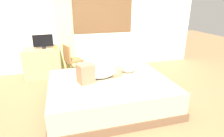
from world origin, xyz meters
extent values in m
plane|color=olive|center=(0.00, 0.00, 0.00)|extent=(16.00, 16.00, 0.00)
cube|color=beige|center=(0.00, 2.35, 1.45)|extent=(6.40, 0.12, 2.90)
cube|color=brown|center=(0.39, 2.28, 1.55)|extent=(1.67, 0.02, 1.06)
cube|color=white|center=(0.39, 2.28, 1.55)|extent=(1.59, 0.02, 0.98)
cube|color=brown|center=(-0.01, 0.08, 0.07)|extent=(2.22, 1.74, 0.14)
cube|color=tan|center=(-0.01, 0.08, 0.32)|extent=(2.15, 1.69, 0.36)
ellipsoid|color=#8C939E|center=(-0.08, 0.23, 0.59)|extent=(0.61, 0.43, 0.17)
sphere|color=#8C664C|center=(0.24, 0.33, 0.59)|extent=(0.17, 0.17, 0.17)
cube|color=#8C664C|center=(-0.44, 0.10, 0.67)|extent=(0.32, 0.31, 0.34)
cube|color=#8C664C|center=(0.13, 0.30, 0.54)|extent=(0.28, 0.33, 0.08)
ellipsoid|color=gray|center=(0.46, 0.34, 0.57)|extent=(0.26, 0.11, 0.13)
sphere|color=gray|center=(0.30, 0.33, 0.58)|extent=(0.08, 0.08, 0.08)
cylinder|color=gray|center=(0.61, 0.34, 0.63)|extent=(0.02, 0.02, 0.16)
cube|color=#997A56|center=(-1.31, 1.95, 0.37)|extent=(0.90, 0.56, 0.74)
cylinder|color=black|center=(-1.24, 1.95, 0.77)|extent=(0.10, 0.10, 0.05)
cube|color=black|center=(-1.24, 1.95, 0.94)|extent=(0.48, 0.08, 0.30)
cylinder|color=gold|center=(-0.96, 1.78, 0.78)|extent=(0.06, 0.06, 0.09)
cylinder|color=brown|center=(-0.45, 1.85, 0.22)|extent=(0.04, 0.04, 0.44)
cylinder|color=brown|center=(-0.35, 1.56, 0.22)|extent=(0.04, 0.04, 0.44)
cylinder|color=brown|center=(-0.74, 1.74, 0.22)|extent=(0.04, 0.04, 0.44)
cylinder|color=brown|center=(-0.63, 1.46, 0.22)|extent=(0.04, 0.04, 0.44)
cube|color=brown|center=(-0.54, 1.65, 0.46)|extent=(0.49, 0.49, 0.04)
cube|color=brown|center=(-0.70, 1.59, 0.67)|extent=(0.17, 0.37, 0.38)
cube|color=#ADCC75|center=(-0.69, 2.23, 1.35)|extent=(0.44, 0.06, 2.70)
camera|label=1|loc=(-0.80, -2.91, 1.86)|focal=29.57mm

